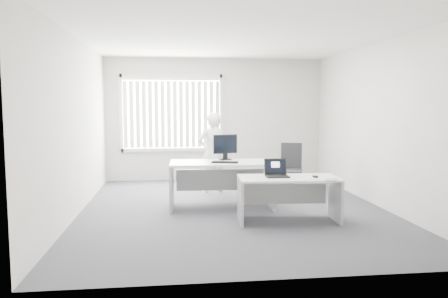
{
  "coord_description": "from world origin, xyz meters",
  "views": [
    {
      "loc": [
        -1.01,
        -7.09,
        1.73
      ],
      "look_at": [
        -0.14,
        0.15,
        1.0
      ],
      "focal_mm": 35.0,
      "sensor_mm": 36.0,
      "label": 1
    }
  ],
  "objects": [
    {
      "name": "wall_back",
      "position": [
        0.0,
        3.0,
        1.4
      ],
      "size": [
        5.0,
        0.02,
        2.8
      ],
      "primitive_type": "cube",
      "color": "silver",
      "rests_on": "ground"
    },
    {
      "name": "office_chair",
      "position": [
        1.31,
        1.18,
        0.31
      ],
      "size": [
        0.71,
        0.71,
        0.99
      ],
      "rotation": [
        0.0,
        0.0,
        -0.32
      ],
      "color": "black",
      "rests_on": "ground"
    },
    {
      "name": "person",
      "position": [
        -0.22,
        1.46,
        0.79
      ],
      "size": [
        0.66,
        0.53,
        1.59
      ],
      "primitive_type": "imported",
      "rotation": [
        0.0,
        0.0,
        3.42
      ],
      "color": "white",
      "rests_on": "ground"
    },
    {
      "name": "desk_far",
      "position": [
        -0.18,
        0.1,
        0.57
      ],
      "size": [
        1.76,
        0.89,
        0.79
      ],
      "rotation": [
        0.0,
        0.0,
        -0.05
      ],
      "color": "silver",
      "rests_on": "ground"
    },
    {
      "name": "wall_front",
      "position": [
        0.0,
        -3.0,
        1.4
      ],
      "size": [
        5.0,
        0.02,
        2.8
      ],
      "primitive_type": "cube",
      "color": "silver",
      "rests_on": "ground"
    },
    {
      "name": "wall_right",
      "position": [
        2.5,
        0.0,
        1.4
      ],
      "size": [
        0.02,
        6.0,
        2.8
      ],
      "primitive_type": "cube",
      "color": "silver",
      "rests_on": "ground"
    },
    {
      "name": "desk_near",
      "position": [
        0.7,
        -0.88,
        0.48
      ],
      "size": [
        1.51,
        0.77,
        0.67
      ],
      "rotation": [
        0.0,
        0.0,
        -0.06
      ],
      "color": "silver",
      "rests_on": "ground"
    },
    {
      "name": "window",
      "position": [
        -1.0,
        2.96,
        1.55
      ],
      "size": [
        2.32,
        0.06,
        1.76
      ],
      "primitive_type": "cube",
      "color": "silver",
      "rests_on": "wall_back"
    },
    {
      "name": "ceiling",
      "position": [
        0.0,
        0.0,
        2.8
      ],
      "size": [
        5.0,
        6.0,
        0.02
      ],
      "primitive_type": "cube",
      "color": "white",
      "rests_on": "wall_back"
    },
    {
      "name": "mouse",
      "position": [
        1.08,
        -0.96,
        0.69
      ],
      "size": [
        0.06,
        0.1,
        0.04
      ],
      "primitive_type": null,
      "rotation": [
        0.0,
        0.0,
        0.02
      ],
      "color": "#B8B8BB",
      "rests_on": "paper_sheet"
    },
    {
      "name": "monitor",
      "position": [
        -0.09,
        0.37,
        1.01
      ],
      "size": [
        0.46,
        0.24,
        0.44
      ],
      "primitive_type": null,
      "rotation": [
        0.0,
        0.0,
        0.27
      ],
      "color": "black",
      "rests_on": "desk_far"
    },
    {
      "name": "laptop",
      "position": [
        0.53,
        -0.86,
        0.8
      ],
      "size": [
        0.34,
        0.3,
        0.26
      ],
      "primitive_type": null,
      "rotation": [
        0.0,
        0.0,
        -0.02
      ],
      "color": "black",
      "rests_on": "desk_near"
    },
    {
      "name": "paper_sheet",
      "position": [
        1.04,
        -0.96,
        0.67
      ],
      "size": [
        0.33,
        0.26,
        0.0
      ],
      "primitive_type": "cube",
      "rotation": [
        0.0,
        0.0,
        0.16
      ],
      "color": "white",
      "rests_on": "desk_near"
    },
    {
      "name": "blinds",
      "position": [
        -1.0,
        2.9,
        1.52
      ],
      "size": [
        2.2,
        0.1,
        1.5
      ],
      "primitive_type": null,
      "color": "white",
      "rests_on": "wall_back"
    },
    {
      "name": "ground",
      "position": [
        0.0,
        0.0,
        0.0
      ],
      "size": [
        6.0,
        6.0,
        0.0
      ],
      "primitive_type": "plane",
      "color": "#47474E",
      "rests_on": "ground"
    },
    {
      "name": "booklet",
      "position": [
        1.24,
        -1.18,
        0.68
      ],
      "size": [
        0.23,
        0.25,
        0.01
      ],
      "primitive_type": "cube",
      "rotation": [
        0.0,
        0.0,
        -0.57
      ],
      "color": "white",
      "rests_on": "desk_near"
    },
    {
      "name": "wall_left",
      "position": [
        -2.5,
        0.0,
        1.4
      ],
      "size": [
        0.02,
        6.0,
        2.8
      ],
      "primitive_type": "cube",
      "color": "silver",
      "rests_on": "ground"
    },
    {
      "name": "keyboard",
      "position": [
        -0.15,
        -0.03,
        0.8
      ],
      "size": [
        0.45,
        0.26,
        0.02
      ],
      "primitive_type": "cube",
      "rotation": [
        0.0,
        0.0,
        -0.28
      ],
      "color": "black",
      "rests_on": "desk_far"
    }
  ]
}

